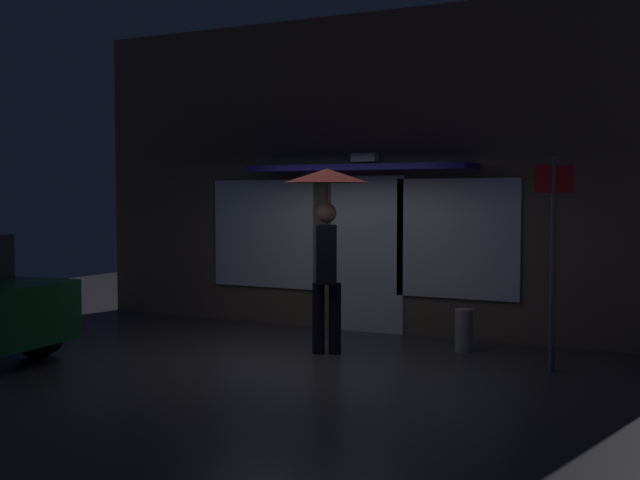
% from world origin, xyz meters
% --- Properties ---
extents(ground_plane, '(18.00, 18.00, 0.00)m').
position_xyz_m(ground_plane, '(0.00, 0.00, 0.00)').
color(ground_plane, '#38353A').
extents(building_facade, '(9.05, 1.00, 4.46)m').
position_xyz_m(building_facade, '(-0.00, 2.34, 2.21)').
color(building_facade, brown).
rests_on(building_facade, ground).
extents(person_with_umbrella, '(1.05, 1.05, 2.25)m').
position_xyz_m(person_with_umbrella, '(0.18, 0.54, 1.69)').
color(person_with_umbrella, black).
rests_on(person_with_umbrella, ground).
extents(street_sign_post, '(0.40, 0.07, 2.35)m').
position_xyz_m(street_sign_post, '(2.82, 0.75, 1.34)').
color(street_sign_post, '#595B60').
rests_on(street_sign_post, ground).
extents(sidewalk_bollard, '(0.22, 0.22, 0.52)m').
position_xyz_m(sidewalk_bollard, '(1.63, 1.43, 0.26)').
color(sidewalk_bollard, '#9E998E').
rests_on(sidewalk_bollard, ground).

